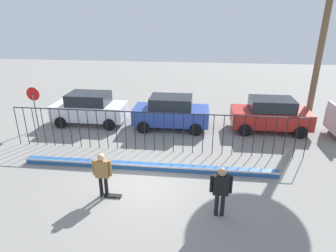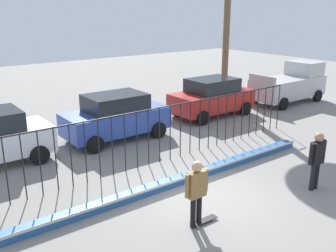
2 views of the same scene
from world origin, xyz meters
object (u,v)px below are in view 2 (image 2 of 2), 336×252
parked_car_red (212,97)px  skateboarder (197,188)px  parked_car_blue (116,116)px  skateboard (204,221)px  camera_operator (317,156)px  pickup_truck (290,84)px

parked_car_red → skateboarder: bearing=-131.5°
skateboarder → parked_car_blue: parked_car_blue is taller
skateboard → camera_operator: size_ratio=0.45×
parked_car_red → pickup_truck: size_ratio=0.91×
skateboarder → skateboard: skateboarder is taller
skateboarder → parked_car_red: (7.35, 7.26, -0.08)m
parked_car_blue → parked_car_red: 5.62m
skateboarder → parked_car_red: 10.33m
skateboarder → parked_car_blue: size_ratio=0.41×
camera_operator → parked_car_red: 8.49m
parked_car_blue → skateboard: bearing=-104.8°
skateboarder → camera_operator: (4.15, -0.61, 0.03)m
skateboard → camera_operator: (3.90, -0.59, 1.02)m
parked_car_blue → camera_operator: bearing=-75.4°
camera_operator → parked_car_red: parked_car_red is taller
skateboarder → skateboard: bearing=-13.7°
skateboard → pickup_truck: pickup_truck is taller
camera_operator → parked_car_red: size_ratio=0.42×
skateboard → parked_car_red: size_ratio=0.19×
skateboarder → pickup_truck: size_ratio=0.37×
skateboarder → camera_operator: 4.20m
parked_car_red → pickup_truck: (5.65, -0.53, 0.06)m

